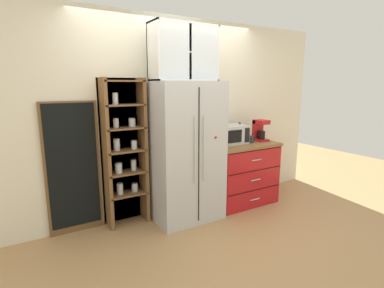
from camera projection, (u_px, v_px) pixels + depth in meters
The scene contains 13 objects.
ground_plane at pixel (187, 217), 3.87m from camera, with size 10.69×10.69×0.00m, color tan.
wall_back_cream at pixel (171, 117), 3.96m from camera, with size 4.99×0.10×2.55m, color silver.
refrigerator at pixel (185, 152), 3.73m from camera, with size 0.85×0.67×1.74m.
pantry_shelf_column at pixel (124, 151), 3.58m from camera, with size 0.53×0.29×1.78m.
counter_cabinet at pixel (241, 173), 4.30m from camera, with size 0.98×0.64×0.88m.
microwave at pixel (230, 134), 4.14m from camera, with size 0.44×0.33×0.26m.
coffee_maker at pixel (260, 130), 4.35m from camera, with size 0.17×0.20×0.31m.
mug_charcoal at pixel (251, 139), 4.23m from camera, with size 0.12×0.08×0.10m.
mug_red at pixel (243, 140), 4.17m from camera, with size 0.11×0.08×0.10m.
bottle_clear at pixel (239, 133), 4.24m from camera, with size 0.07×0.07×0.29m.
bottle_amber at pixel (240, 134), 4.23m from camera, with size 0.06×0.06×0.27m.
upper_cabinet at pixel (183, 53), 3.53m from camera, with size 0.81×0.32×0.66m.
chalkboard_menu at pixel (73, 168), 3.35m from camera, with size 0.60×0.04×1.52m.
Camera 1 is at (-1.78, -3.14, 1.70)m, focal length 27.69 mm.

